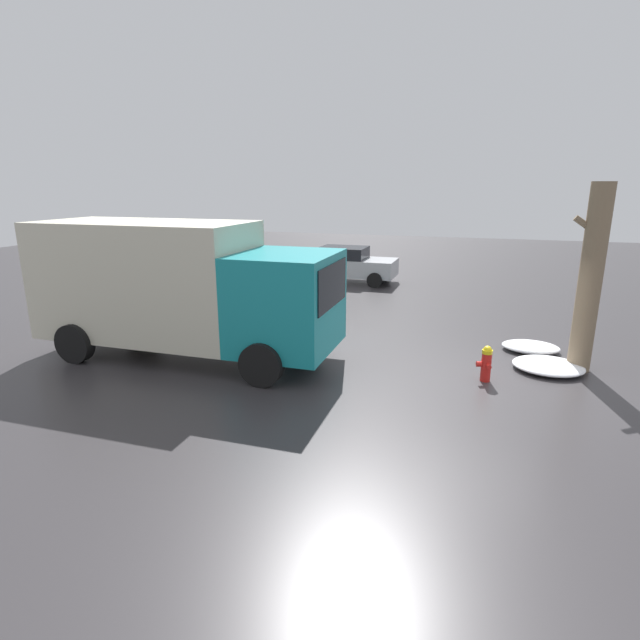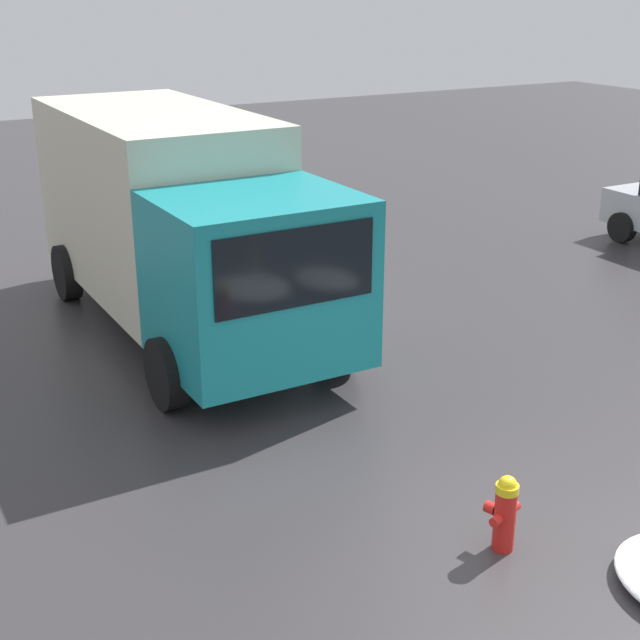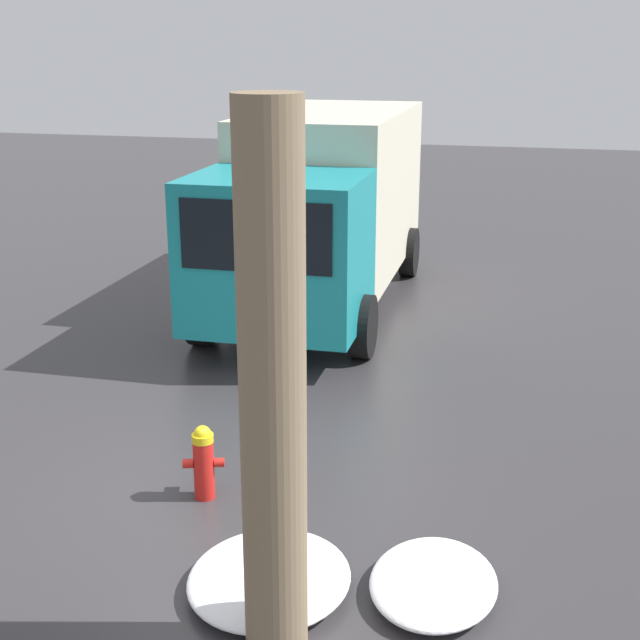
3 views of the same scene
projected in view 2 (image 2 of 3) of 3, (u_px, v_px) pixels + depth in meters
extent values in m
plane|color=#333033|center=(502.00, 548.00, 8.19)|extent=(60.00, 60.00, 0.00)
cylinder|color=red|center=(504.00, 521.00, 8.08)|extent=(0.20, 0.20, 0.59)
cylinder|color=yellow|center=(507.00, 489.00, 7.96)|extent=(0.21, 0.21, 0.08)
sphere|color=yellow|center=(508.00, 485.00, 7.95)|extent=(0.17, 0.17, 0.17)
cylinder|color=red|center=(491.00, 508.00, 8.15)|extent=(0.13, 0.14, 0.11)
cylinder|color=red|center=(496.00, 521.00, 7.95)|extent=(0.12, 0.12, 0.09)
cylinder|color=red|center=(514.00, 507.00, 8.16)|extent=(0.12, 0.12, 0.09)
cube|color=teal|center=(257.00, 279.00, 10.85)|extent=(2.05, 2.39, 2.07)
cube|color=black|center=(296.00, 268.00, 9.87)|extent=(0.05, 1.99, 0.91)
cube|color=beige|center=(157.00, 199.00, 13.56)|extent=(4.93, 2.41, 2.66)
cylinder|color=black|center=(336.00, 337.00, 11.85)|extent=(0.90, 0.29, 0.90)
cylinder|color=black|center=(167.00, 373.00, 10.75)|extent=(0.90, 0.29, 0.90)
cylinder|color=black|center=(202.00, 252.00, 15.58)|extent=(0.90, 0.29, 0.90)
cylinder|color=black|center=(67.00, 272.00, 14.48)|extent=(0.90, 0.29, 0.90)
cylinder|color=black|center=(622.00, 227.00, 17.69)|extent=(0.60, 0.20, 0.60)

